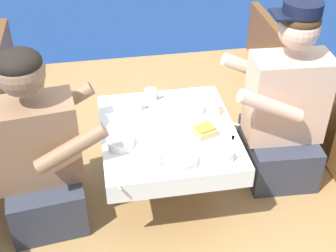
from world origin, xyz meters
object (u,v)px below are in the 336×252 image
(coffee_cup_port, at_px, (226,155))
(coffee_cup_center, at_px, (135,105))
(coffee_cup_starboard, at_px, (151,95))
(tin_can, at_px, (215,109))
(person_port, at_px, (39,156))
(person_starboard, at_px, (283,112))
(sandwich, at_px, (205,131))

(coffee_cup_port, xyz_separation_m, coffee_cup_center, (-0.36, 0.47, 0.01))
(coffee_cup_port, xyz_separation_m, coffee_cup_starboard, (-0.27, 0.56, 0.01))
(tin_can, bearing_deg, coffee_cup_port, -96.93)
(person_port, height_order, coffee_cup_center, person_port)
(coffee_cup_center, bearing_deg, coffee_cup_starboard, 43.48)
(coffee_cup_port, bearing_deg, person_starboard, 39.56)
(person_starboard, bearing_deg, tin_can, -2.29)
(coffee_cup_starboard, bearing_deg, person_starboard, -17.71)
(coffee_cup_port, height_order, coffee_cup_starboard, coffee_cup_starboard)
(person_port, distance_m, coffee_cup_port, 0.89)
(sandwich, height_order, coffee_cup_center, coffee_cup_center)
(person_port, distance_m, coffee_cup_starboard, 0.68)
(person_starboard, bearing_deg, coffee_cup_starboard, -14.64)
(person_starboard, bearing_deg, coffee_cup_port, 42.63)
(person_starboard, height_order, coffee_cup_center, person_starboard)
(person_port, height_order, tin_can, person_port)
(person_starboard, distance_m, coffee_cup_starboard, 0.72)
(tin_can, bearing_deg, coffee_cup_starboard, 149.78)
(sandwich, xyz_separation_m, coffee_cup_center, (-0.31, 0.28, 0.00))
(sandwich, relative_size, coffee_cup_port, 1.22)
(coffee_cup_center, bearing_deg, tin_can, -12.86)
(person_port, relative_size, tin_can, 14.08)
(sandwich, bearing_deg, coffee_cup_starboard, 120.10)
(person_starboard, bearing_deg, coffee_cup_center, -6.29)
(person_port, xyz_separation_m, tin_can, (0.90, 0.16, 0.06))
(sandwich, relative_size, coffee_cup_starboard, 1.33)
(coffee_cup_center, bearing_deg, person_port, -153.08)
(sandwich, distance_m, coffee_cup_starboard, 0.43)
(tin_can, bearing_deg, person_starboard, -5.36)
(sandwich, distance_m, tin_can, 0.21)
(person_port, bearing_deg, coffee_cup_starboard, 23.07)
(coffee_cup_port, relative_size, coffee_cup_starboard, 1.09)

